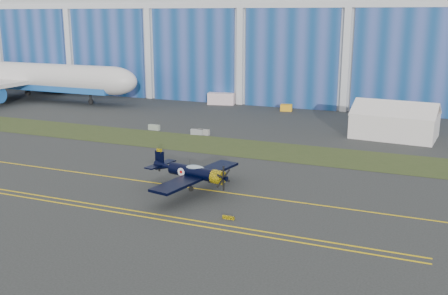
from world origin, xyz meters
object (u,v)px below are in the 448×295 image
at_px(warbird, 192,172).
at_px(shipping_container, 221,99).
at_px(tug, 286,108).
at_px(tent, 395,119).
at_px(jetliner, 19,47).

height_order(warbird, shipping_container, warbird).
xyz_separation_m(shipping_container, tug, (15.08, -2.37, -0.56)).
distance_m(warbird, shipping_container, 57.22).
bearing_deg(tug, tent, -45.20).
relative_size(warbird, tent, 1.10).
xyz_separation_m(warbird, shipping_container, (-19.13, 53.92, -1.06)).
distance_m(warbird, tug, 51.73).
bearing_deg(jetliner, warbird, -33.80).
bearing_deg(tent, warbird, -111.17).
height_order(jetliner, shipping_container, jetliner).
bearing_deg(tug, shipping_container, 161.37).
xyz_separation_m(warbird, tent, (17.88, 35.92, 0.64)).
distance_m(jetliner, tent, 82.46).
bearing_deg(shipping_container, jetliner, -178.73).
bearing_deg(shipping_container, tug, -20.60).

